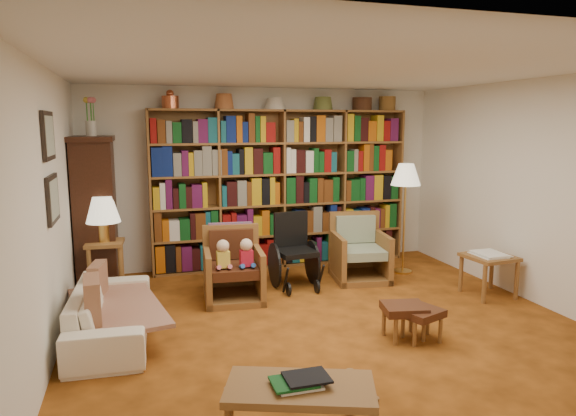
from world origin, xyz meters
name	(u,v)px	position (x,y,z in m)	size (l,w,h in m)	color
floor	(327,326)	(0.00, 0.00, 0.00)	(5.00, 5.00, 0.00)	#AA581A
ceiling	(331,69)	(0.00, 0.00, 2.50)	(5.00, 5.00, 0.00)	white
wall_back	(265,178)	(0.00, 2.50, 1.25)	(5.00, 5.00, 0.00)	white
wall_front	(509,275)	(0.00, -2.50, 1.25)	(5.00, 5.00, 0.00)	white
wall_left	(46,216)	(-2.50, 0.00, 1.25)	(5.00, 5.00, 0.00)	white
wall_right	(541,193)	(2.50, 0.00, 1.25)	(5.00, 5.00, 0.00)	white
bookshelf	(282,184)	(0.20, 2.33, 1.17)	(3.60, 0.30, 2.42)	brown
curio_cabinet	(96,211)	(-2.25, 2.00, 0.95)	(0.50, 0.95, 2.40)	#37180F
framed_pictures	(51,168)	(-2.48, 0.30, 1.62)	(0.03, 0.52, 0.97)	black
sofa	(111,312)	(-2.05, 0.35, 0.25)	(0.66, 1.69, 0.49)	white
sofa_throw	(117,306)	(-2.00, 0.35, 0.30)	(0.76, 1.42, 0.04)	#BFAF8C
cushion_left	(98,282)	(-2.18, 0.70, 0.45)	(0.11, 0.36, 0.36)	maroon
cushion_right	(93,305)	(-2.18, 0.00, 0.45)	(0.13, 0.42, 0.42)	maroon
side_table_lamp	(106,257)	(-2.15, 1.58, 0.48)	(0.44, 0.44, 0.66)	brown
table_lamp	(103,211)	(-2.15, 1.58, 1.02)	(0.39, 0.39, 0.53)	gold
armchair_leather	(232,269)	(-0.75, 1.13, 0.35)	(0.72, 0.76, 0.84)	brown
armchair_sage	(357,254)	(0.97, 1.44, 0.32)	(0.78, 0.80, 0.85)	brown
wheelchair	(294,253)	(0.07, 1.36, 0.42)	(0.53, 0.73, 0.92)	black
floor_lamp	(406,179)	(1.67, 1.49, 1.28)	(0.39, 0.39, 1.49)	gold
side_table_papers	(489,261)	(2.15, 0.34, 0.41)	(0.55, 0.55, 0.52)	brown
footstool_a	(404,311)	(0.58, -0.48, 0.27)	(0.45, 0.40, 0.33)	#482513
footstool_b	(422,315)	(0.72, -0.57, 0.25)	(0.44, 0.41, 0.30)	#482513
coffee_table	(300,392)	(-0.84, -1.71, 0.33)	(1.04, 0.76, 0.43)	brown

